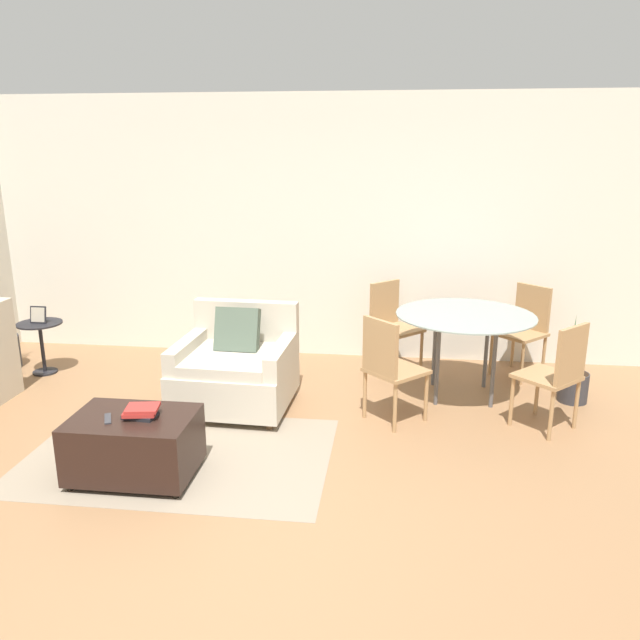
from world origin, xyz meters
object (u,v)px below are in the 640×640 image
Objects in this scene: ottoman at (134,444)px; potted_plant at (0,345)px; dining_chair_near_left at (389,363)px; dining_chair_far_left at (391,320)px; picture_frame at (38,315)px; potted_plant_small at (574,381)px; side_table at (41,338)px; armchair at (236,369)px; dining_table at (465,322)px; tv_remote_primary at (108,419)px; dining_chair_far_right at (525,324)px; dining_chair_near_right at (558,370)px; book_stack at (141,412)px.

ottoman is 0.65× the size of potted_plant.
dining_chair_near_left and dining_chair_far_left have the same top height.
dining_chair_near_left is (3.48, -0.75, -0.09)m from picture_frame.
side_table is at bearing 178.85° from potted_plant_small.
dining_table is (1.99, 0.47, 0.36)m from armchair.
dining_chair_far_left is at bearing 9.33° from side_table.
side_table is 0.43× the size of dining_table.
potted_plant reaches higher than armchair.
tv_remote_primary is 3.11m from dining_chair_far_left.
tv_remote_primary is 0.32× the size of side_table.
dining_chair_far_right is at bearing 45.00° from dining_table.
dining_chair_near_right is 1.00× the size of dining_chair_far_left.
dining_chair_near_left is at bearing 33.71° from book_stack.
ottoman is 4.98× the size of picture_frame.
dining_chair_far_right reaches higher than picture_frame.
dining_chair_far_right is (1.33, 1.33, 0.00)m from dining_chair_near_left.
dining_table is 1.11m from potted_plant_small.
ottoman is at bearing -46.57° from picture_frame.
dining_chair_far_left is at bearing 54.69° from ottoman.
dining_table reaches higher than book_stack.
armchair is at bearing -156.89° from dining_chair_far_right.
armchair is 0.78× the size of potted_plant.
dining_chair_far_left reaches higher than picture_frame.
tv_remote_primary is 3.96m from potted_plant_small.
potted_plant_small is at bearing -1.81° from potted_plant.
tv_remote_primary is at bearing -49.91° from picture_frame.
tv_remote_primary is (-0.14, -0.06, 0.21)m from ottoman.
tv_remote_primary is 2.20m from dining_chair_near_left.
dining_chair_near_right is at bearing 19.89° from ottoman.
dining_chair_far_left is (1.65, 2.43, 0.03)m from book_stack.
dining_chair_far_right reaches higher than tv_remote_primary.
dining_chair_far_left is 1.81m from potted_plant_small.
potted_plant_small reaches higher than book_stack.
dining_chair_near_left is (1.72, 1.10, 0.27)m from ottoman.
picture_frame reaches higher than ottoman.
dining_chair_near_left reaches higher than armchair.
book_stack is 1.99m from dining_chair_near_left.
tv_remote_primary is 0.13× the size of potted_plant.
ottoman is 4.92× the size of tv_remote_primary.
dining_chair_near_left is 1.00× the size of dining_chair_far_right.
dining_table is at bearing -45.00° from dining_chair_far_left.
armchair is at bearing 73.21° from ottoman.
side_table is 0.59× the size of dining_chair_far_left.
dining_chair_far_left and dining_chair_far_right have the same top height.
dining_chair_near_right is (2.65, -0.19, 0.18)m from armchair.
dining_table is at bearing 45.00° from dining_chair_near_left.
ottoman is 0.67× the size of dining_table.
ottoman is 2.56m from side_table.
dining_chair_near_left is 1.33m from dining_chair_near_right.
book_stack is 1.51× the size of picture_frame.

